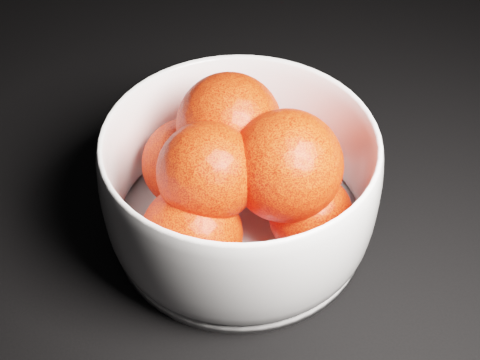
{
  "coord_description": "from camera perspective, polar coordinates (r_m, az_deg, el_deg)",
  "views": [
    {
      "loc": [
        0.24,
        -0.17,
        0.48
      ],
      "look_at": [
        0.25,
        0.25,
        0.07
      ],
      "focal_mm": 50.0,
      "sensor_mm": 36.0,
      "label": 1
    }
  ],
  "objects": [
    {
      "name": "bowl",
      "position": [
        0.59,
        0.0,
        -0.41
      ],
      "size": [
        0.24,
        0.24,
        0.12
      ],
      "rotation": [
        0.0,
        0.0,
        0.36
      ],
      "color": "white",
      "rests_on": "ground"
    },
    {
      "name": "orange_pile",
      "position": [
        0.58,
        -0.11,
        0.77
      ],
      "size": [
        0.19,
        0.18,
        0.14
      ],
      "color": "red",
      "rests_on": "bowl"
    }
  ]
}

